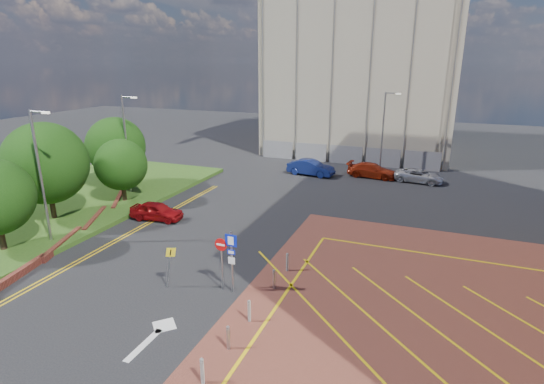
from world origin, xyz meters
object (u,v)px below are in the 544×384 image
Objects in this scene: lamp_back at (384,129)px; car_silver_back at (419,176)px; car_red_back at (372,170)px; warning_sign at (169,262)px; tree_b at (46,163)px; tree_d at (116,146)px; tree_c at (121,165)px; sign_cluster at (228,255)px; lamp_left_near at (41,172)px; car_blue_back at (311,168)px; lamp_left_far at (127,141)px; car_red_left at (157,211)px.

car_silver_back is (3.89, -2.90, -3.75)m from lamp_back.
warning_sign is at bearing 171.38° from car_red_back.
lamp_back is 1.81× the size of car_silver_back.
tree_b reaches higher than tree_d.
car_red_back is (6.11, 25.11, -0.74)m from warning_sign.
tree_c is at bearing -45.00° from tree_d.
car_silver_back is at bearing 72.34° from sign_cluster.
lamp_left_near reaches higher than car_silver_back.
tree_d is 2.70× the size of warning_sign.
lamp_left_near reaches higher than car_red_back.
lamp_back is 28.74m from warning_sign.
tree_c is 1.05× the size of car_blue_back.
tree_d reaches higher than car_silver_back.
tree_b reaches higher than tree_c.
tree_b is at bearing 151.44° from car_blue_back.
tree_c is 0.61× the size of lamp_left_far.
car_silver_back is (20.39, 23.10, -4.05)m from lamp_left_near.
warning_sign is at bearing -103.33° from lamp_back.
tree_d is at bearing 126.50° from car_red_back.
tree_d reaches higher than car_red_left.
lamp_left_far is 22.73m from car_red_back.
lamp_left_near is 10.20m from lamp_left_far.
warning_sign is at bearing -174.20° from car_blue_back.
lamp_left_far reaches higher than tree_c.
sign_cluster is 11.72m from car_red_left.
tree_b is at bearing -82.87° from tree_d.
lamp_left_near is at bearing 161.55° from car_blue_back.
lamp_left_far is 18.58m from sign_cluster.
tree_d is at bearing 110.35° from lamp_left_near.
car_silver_back is (22.39, 13.10, -4.05)m from lamp_left_far.
lamp_left_near is 30.80m from lamp_back.
car_red_left is at bearing -123.18° from lamp_back.
car_blue_back is (14.30, 10.91, -3.10)m from tree_d.
lamp_left_far is 1.00× the size of lamp_back.
sign_cluster is at bearing 177.32° from car_red_back.
car_silver_back is at bearing 30.33° from lamp_left_far.
warning_sign is at bearing -42.51° from tree_d.
car_red_back is at bearing 31.45° from tree_d.
lamp_back is (20.58, 15.00, 0.49)m from tree_d.
lamp_left_far is at bearing 140.82° from car_blue_back.
warning_sign is (11.91, -11.82, -3.23)m from lamp_left_far.
car_silver_back is at bearing 35.11° from tree_c.
car_blue_back is 1.06× the size of car_silver_back.
lamp_left_near is (1.08, -8.00, 1.47)m from tree_c.
tree_c is 0.61× the size of lamp_back.
lamp_left_near reaches higher than tree_d.
car_silver_back is (10.49, 24.92, -0.82)m from warning_sign.
car_red_left is at bearing 129.68° from warning_sign.
lamp_left_far is (-2.00, 10.00, 0.00)m from lamp_left_near.
car_silver_back is at bearing -36.69° from lamp_back.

